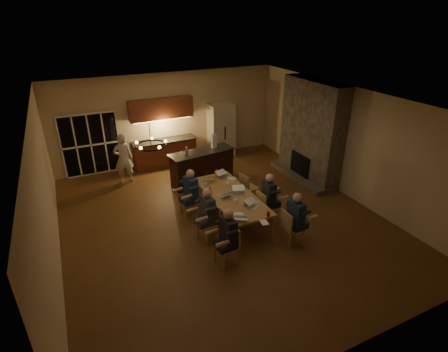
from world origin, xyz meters
TOP-DOWN VIEW (x-y plane):
  - floor at (0.00, 0.00)m, footprint 9.00×9.00m
  - back_wall at (0.00, 4.52)m, footprint 8.00×0.04m
  - left_wall at (-4.02, 0.00)m, footprint 0.04×9.00m
  - right_wall at (4.02, 0.00)m, footprint 0.04×9.00m
  - ceiling at (0.00, 0.00)m, footprint 8.00×9.00m
  - french_doors at (-2.70, 4.47)m, footprint 1.86×0.08m
  - fireplace at (3.70, 1.20)m, footprint 0.58×2.50m
  - kitchenette at (-0.30, 4.20)m, footprint 2.24×0.68m
  - refrigerator at (1.90, 4.15)m, footprint 0.90×0.68m
  - dining_table at (0.21, -0.09)m, footprint 1.10×2.71m
  - bar_island at (0.37, 2.30)m, footprint 2.17×0.96m
  - chair_left_near at (-0.67, -1.65)m, footprint 0.50×0.50m
  - chair_left_mid at (-0.68, -0.65)m, footprint 0.54×0.54m
  - chair_left_far at (-0.72, 0.58)m, footprint 0.45×0.45m
  - chair_right_near at (1.08, -1.65)m, footprint 0.45×0.45m
  - chair_right_mid at (1.04, -0.57)m, footprint 0.46×0.46m
  - chair_right_far at (1.14, 0.58)m, footprint 0.51×0.51m
  - person_left_near at (-0.63, -1.67)m, footprint 0.64×0.64m
  - person_right_near at (1.09, -1.70)m, footprint 0.65×0.65m
  - person_left_mid at (-0.67, -0.63)m, footprint 0.65×0.65m
  - person_right_mid at (1.06, -0.57)m, footprint 0.65×0.65m
  - person_left_far at (-0.66, 0.53)m, footprint 0.70×0.70m
  - standing_person at (-1.87, 3.41)m, footprint 0.61×0.41m
  - chandelier at (-1.93, -0.93)m, footprint 0.61×0.61m
  - laptop_a at (-0.08, -1.22)m, footprint 0.42×0.41m
  - laptop_b at (0.44, -0.88)m, footprint 0.41×0.39m
  - laptop_c at (0.02, -0.06)m, footprint 0.35×0.32m
  - laptop_d at (0.42, -0.14)m, footprint 0.39×0.37m
  - laptop_e at (-0.01, 0.95)m, footprint 0.33×0.29m
  - laptop_f at (0.48, 0.92)m, footprint 0.38×0.36m
  - mug_front at (0.11, -0.54)m, footprint 0.08×0.08m
  - mug_mid at (0.35, 0.39)m, footprint 0.09×0.09m
  - mug_back at (-0.18, 0.65)m, footprint 0.08×0.08m
  - redcup_near at (0.54, -1.39)m, footprint 0.08×0.08m
  - redcup_mid at (-0.23, 0.28)m, footprint 0.08×0.08m
  - redcup_far at (0.40, 1.24)m, footprint 0.09×0.09m
  - can_silver at (0.29, -0.71)m, footprint 0.07×0.07m
  - can_cola at (0.12, 1.31)m, footprint 0.06×0.06m
  - plate_near at (0.54, -0.71)m, footprint 0.22×0.22m
  - plate_left at (-0.07, -1.06)m, footprint 0.25×0.25m
  - plate_far at (0.65, 0.73)m, footprint 0.25×0.25m
  - notepad at (0.31, -1.59)m, footprint 0.20×0.25m
  - bar_bottle at (-0.14, 2.25)m, footprint 0.08×0.08m
  - bar_blender at (0.85, 2.43)m, footprint 0.15×0.15m

SIDE VIEW (x-z plane):
  - floor at x=0.00m, z-range 0.00..0.00m
  - dining_table at x=0.21m, z-range 0.00..0.75m
  - chair_left_near at x=-0.67m, z-range 0.00..0.89m
  - chair_left_mid at x=-0.68m, z-range 0.00..0.89m
  - chair_left_far at x=-0.72m, z-range 0.00..0.89m
  - chair_right_near at x=1.08m, z-range 0.00..0.89m
  - chair_right_mid at x=1.04m, z-range 0.00..0.89m
  - chair_right_far at x=1.14m, z-range 0.00..0.89m
  - bar_island at x=0.37m, z-range 0.00..1.08m
  - person_left_near at x=-0.63m, z-range 0.00..1.38m
  - person_right_near at x=1.09m, z-range 0.00..1.38m
  - person_left_mid at x=-0.67m, z-range 0.00..1.38m
  - person_right_mid at x=1.06m, z-range 0.00..1.38m
  - person_left_far at x=-0.66m, z-range 0.00..1.38m
  - notepad at x=0.31m, z-range 0.75..0.76m
  - plate_near at x=0.54m, z-range 0.75..0.77m
  - plate_left at x=-0.07m, z-range 0.75..0.77m
  - plate_far at x=0.65m, z-range 0.75..0.77m
  - mug_front at x=0.11m, z-range 0.75..0.85m
  - mug_mid at x=0.35m, z-range 0.75..0.85m
  - mug_back at x=-0.18m, z-range 0.75..0.85m
  - redcup_near at x=0.54m, z-range 0.75..0.87m
  - redcup_mid at x=-0.23m, z-range 0.75..0.87m
  - redcup_far at x=0.40m, z-range 0.75..0.87m
  - can_silver at x=0.29m, z-range 0.75..0.87m
  - can_cola at x=0.12m, z-range 0.75..0.87m
  - standing_person at x=-1.87m, z-range 0.00..1.63m
  - laptop_a at x=-0.08m, z-range 0.75..0.98m
  - laptop_b at x=0.44m, z-range 0.75..0.98m
  - laptop_c at x=0.02m, z-range 0.75..0.98m
  - laptop_d at x=0.42m, z-range 0.75..0.98m
  - laptop_e at x=-0.01m, z-range 0.75..0.98m
  - laptop_f at x=0.48m, z-range 0.75..0.98m
  - refrigerator at x=1.90m, z-range 0.00..2.00m
  - french_doors at x=-2.70m, z-range 0.00..2.10m
  - kitchenette at x=-0.30m, z-range 0.00..2.40m
  - bar_bottle at x=-0.14m, z-range 1.08..1.32m
  - bar_blender at x=0.85m, z-range 1.08..1.53m
  - back_wall at x=0.00m, z-range 0.00..3.20m
  - left_wall at x=-4.02m, z-range 0.00..3.20m
  - right_wall at x=4.02m, z-range 0.00..3.20m
  - fireplace at x=3.70m, z-range 0.00..3.20m
  - chandelier at x=-1.93m, z-range 2.73..2.77m
  - ceiling at x=0.00m, z-range 3.20..3.24m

